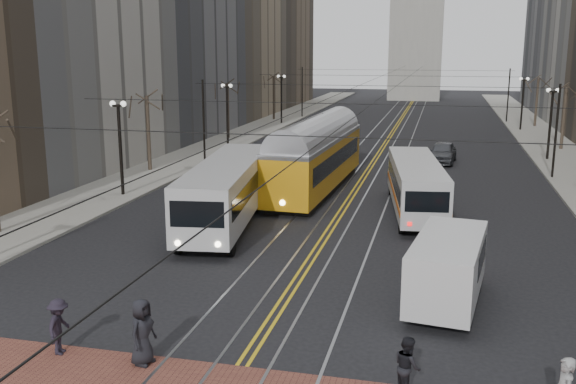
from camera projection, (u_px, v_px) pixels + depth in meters
The scene contains 16 objects.
ground at pixel (252, 351), 19.36m from camera, with size 260.00×260.00×0.00m, color black.
sidewalk_left at pixel (238, 137), 65.46m from camera, with size 5.00×140.00×0.15m, color gray.
sidewalk_right at pixel (551, 148), 58.59m from camera, with size 5.00×140.00×0.15m, color gray.
streetcar_rails at pixel (386, 143), 62.04m from camera, with size 4.80×130.00×0.02m, color gray.
centre_lines at pixel (386, 143), 62.04m from camera, with size 0.42×130.00×0.01m, color gold.
lamp_posts at pixel (367, 136), 46.02m from camera, with size 27.60×57.20×5.60m.
street_trees at pixel (376, 126), 52.18m from camera, with size 31.68×53.28×5.60m.
trolley_wires at pixel (376, 114), 51.57m from camera, with size 25.96×120.00×6.60m.
transit_bus at pixel (228, 193), 33.14m from camera, with size 2.70×12.98×3.24m, color #B8B8B8.
streetcar at pixel (317, 162), 41.19m from camera, with size 2.86×15.41×3.63m, color orange.
rear_bus at pixel (415, 187), 35.42m from camera, with size 2.39×11.01×2.87m, color #BCBCBC.
cargo_van at pixel (447, 272), 22.52m from camera, with size 2.17×5.65×2.50m, color silver.
sedan_grey at pixel (443, 152), 51.20m from camera, with size 1.97×4.89×1.67m, color #42454A.
pedestrian_a at pixel (142, 332), 18.36m from camera, with size 0.96×0.63×1.97m, color black.
pedestrian_c at pixel (407, 366), 16.68m from camera, with size 0.80×0.63×1.65m, color black.
pedestrian_d at pixel (59, 326), 19.01m from camera, with size 1.11×0.64×1.71m, color black.
Camera 1 is at (5.25, -17.09, 8.92)m, focal length 40.00 mm.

